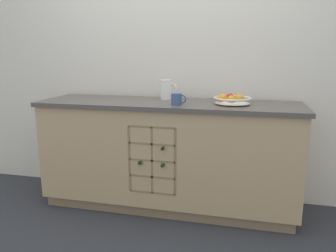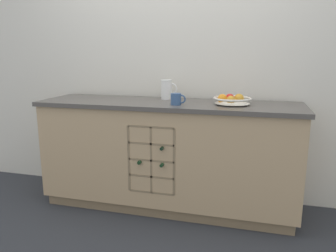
% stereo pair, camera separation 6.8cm
% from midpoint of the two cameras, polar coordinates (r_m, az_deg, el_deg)
% --- Properties ---
extents(ground_plane, '(14.00, 14.00, 0.00)m').
position_cam_midpoint_polar(ground_plane, '(2.98, 0.68, -13.60)').
color(ground_plane, '#2D3035').
extents(back_wall, '(4.52, 0.06, 2.55)m').
position_cam_midpoint_polar(back_wall, '(3.01, 2.42, 11.81)').
color(back_wall, silver).
rests_on(back_wall, ground_plane).
extents(kitchen_island, '(2.16, 0.61, 0.92)m').
position_cam_midpoint_polar(kitchen_island, '(2.80, 0.68, -5.01)').
color(kitchen_island, '#8B7354').
rests_on(kitchen_island, ground_plane).
extents(fruit_bowl, '(0.30, 0.30, 0.09)m').
position_cam_midpoint_polar(fruit_bowl, '(2.62, 11.81, 4.51)').
color(fruit_bowl, silver).
rests_on(fruit_bowl, kitchen_island).
extents(white_pitcher, '(0.15, 0.10, 0.17)m').
position_cam_midpoint_polar(white_pitcher, '(2.87, 0.48, 6.46)').
color(white_pitcher, white).
rests_on(white_pitcher, kitchen_island).
extents(ceramic_mug, '(0.12, 0.08, 0.09)m').
position_cam_midpoint_polar(ceramic_mug, '(2.55, 2.24, 4.70)').
color(ceramic_mug, '#385684').
rests_on(ceramic_mug, kitchen_island).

